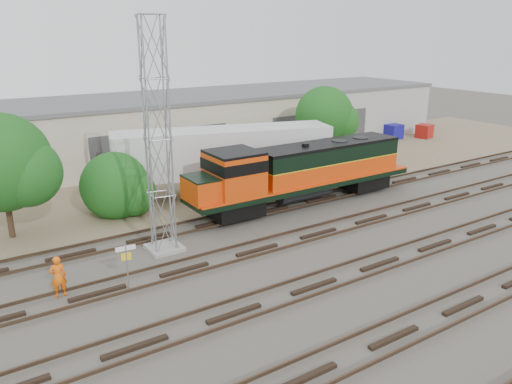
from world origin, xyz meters
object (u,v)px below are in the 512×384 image
signal_tower (158,143)px  worker (58,277)px  semi_trailer (229,153)px  locomotive (301,171)px

signal_tower → worker: size_ratio=6.20×
signal_tower → semi_trailer: 10.18m
locomotive → semi_trailer: 5.31m
signal_tower → worker: (-5.52, -2.03, -4.58)m
worker → locomotive: bearing=-162.2°
worker → semi_trailer: 15.59m
worker → semi_trailer: (13.00, 8.39, 1.90)m
locomotive → worker: (-15.56, -3.78, -1.32)m
locomotive → worker: bearing=-166.3°
signal_tower → worker: bearing=-159.8°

